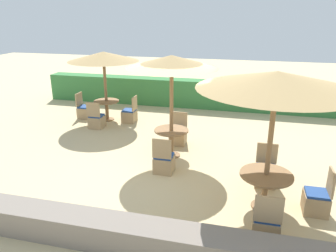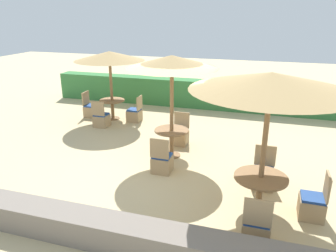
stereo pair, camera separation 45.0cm
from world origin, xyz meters
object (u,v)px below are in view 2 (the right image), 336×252
(patio_chair_back_left_west, at_px, (91,110))
(patio_chair_back_left_east, at_px, (135,114))
(parasol_center, at_px, (172,62))
(round_table_center, at_px, (172,136))
(patio_chair_center_south, at_px, (162,162))
(parasol_back_left, at_px, (109,56))
(patio_chair_center_north, at_px, (180,136))
(patio_chair_front_right_east, at_px, (313,205))
(patio_chair_front_right_south, at_px, (256,228))
(patio_chair_front_right_north, at_px, (263,176))
(round_table_front_right, at_px, (260,184))
(patio_chair_back_left_south, at_px, (101,119))
(round_table_back_left, at_px, (112,105))
(parasol_front_right, at_px, (271,82))

(patio_chair_back_left_west, bearing_deg, patio_chair_back_left_east, 88.77)
(parasol_center, relative_size, round_table_center, 2.96)
(patio_chair_center_south, xyz_separation_m, parasol_back_left, (-3.03, 3.46, 2.00))
(patio_chair_center_north, relative_size, patio_chair_front_right_east, 1.00)
(patio_chair_front_right_south, bearing_deg, patio_chair_front_right_north, 88.36)
(parasol_center, xyz_separation_m, patio_chair_center_north, (-0.00, 0.88, -2.27))
(round_table_front_right, bearing_deg, patio_chair_back_left_west, 144.45)
(parasol_center, relative_size, patio_chair_back_left_south, 2.92)
(patio_chair_front_right_north, height_order, round_table_back_left, patio_chair_front_right_north)
(round_table_center, bearing_deg, patio_chair_front_right_north, -22.66)
(patio_chair_back_left_east, height_order, patio_chair_back_left_west, same)
(patio_chair_back_left_west, bearing_deg, parasol_front_right, 54.45)
(round_table_center, bearing_deg, patio_chair_front_right_south, -51.23)
(patio_chair_front_right_south, bearing_deg, patio_chair_back_left_west, 138.90)
(patio_chair_front_right_north, height_order, patio_chair_back_left_east, same)
(parasol_back_left, height_order, patio_chair_back_left_east, parasol_back_left)
(round_table_center, height_order, patio_chair_back_left_east, patio_chair_back_left_east)
(patio_chair_center_south, distance_m, parasol_back_left, 5.02)
(patio_chair_front_right_south, height_order, round_table_back_left, patio_chair_front_right_south)
(patio_chair_center_south, bearing_deg, parasol_center, 92.80)
(patio_chair_center_south, distance_m, patio_chair_back_left_east, 4.06)
(round_table_front_right, bearing_deg, patio_chair_back_left_south, 146.33)
(round_table_center, relative_size, patio_chair_center_south, 0.99)
(patio_chair_front_right_east, bearing_deg, patio_chair_center_south, 74.18)
(patio_chair_center_south, bearing_deg, patio_chair_front_right_east, -15.82)
(parasol_back_left, relative_size, patio_chair_back_left_east, 2.62)
(round_table_front_right, distance_m, round_table_back_left, 6.96)
(patio_chair_front_right_east, bearing_deg, round_table_front_right, 92.71)
(patio_chair_front_right_north, bearing_deg, patio_chair_back_left_south, -25.73)
(parasol_front_right, height_order, patio_chair_back_left_east, parasol_front_right)
(patio_chair_front_right_east, relative_size, round_table_back_left, 1.03)
(patio_chair_back_left_south, xyz_separation_m, patio_chair_back_left_west, (-0.91, 0.91, 0.00))
(patio_chair_front_right_north, bearing_deg, parasol_center, -22.66)
(parasol_center, distance_m, patio_chair_back_left_east, 3.95)
(patio_chair_front_right_south, xyz_separation_m, parasol_back_left, (-5.36, 5.44, 2.00))
(parasol_front_right, xyz_separation_m, patio_chair_front_right_east, (0.99, 0.05, -2.32))
(patio_chair_center_south, distance_m, patio_chair_front_right_east, 3.45)
(parasol_front_right, bearing_deg, patio_chair_front_right_south, -90.02)
(patio_chair_front_right_north, xyz_separation_m, round_table_back_left, (-5.41, 3.49, 0.27))
(patio_chair_center_north, xyz_separation_m, patio_chair_front_right_south, (2.38, -3.84, 0.00))
(patio_chair_front_right_east, bearing_deg, patio_chair_front_right_south, 136.24)
(round_table_back_left, bearing_deg, patio_chair_back_left_south, -89.12)
(round_table_front_right, bearing_deg, patio_chair_front_right_north, 86.69)
(patio_chair_front_right_east, relative_size, parasol_back_left, 0.38)
(parasol_front_right, bearing_deg, patio_chair_back_left_east, 135.32)
(patio_chair_back_left_west, bearing_deg, patio_chair_center_south, 48.43)
(patio_chair_back_left_west, bearing_deg, round_table_center, 57.23)
(round_table_back_left, distance_m, patio_chair_back_left_east, 0.92)
(round_table_front_right, xyz_separation_m, patio_chair_back_left_south, (-5.34, 3.56, -0.31))
(patio_chair_center_north, bearing_deg, round_table_front_right, 129.87)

